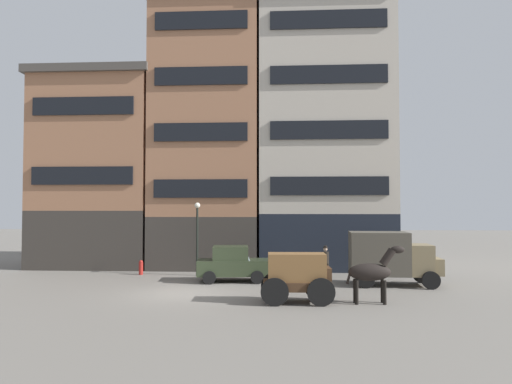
% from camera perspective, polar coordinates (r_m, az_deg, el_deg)
% --- Properties ---
extents(ground_plane, '(120.00, 120.00, 0.00)m').
position_cam_1_polar(ground_plane, '(21.34, -9.25, -12.25)').
color(ground_plane, slate).
extents(building_far_left, '(8.00, 6.86, 12.69)m').
position_cam_1_polar(building_far_left, '(32.96, -18.41, 2.59)').
color(building_far_left, '#38332D').
rests_on(building_far_left, ground_plane).
extents(building_center_left, '(7.24, 6.86, 17.38)m').
position_cam_1_polar(building_center_left, '(31.28, -5.81, 7.08)').
color(building_center_left, '#38332D').
rests_on(building_center_left, ground_plane).
extents(building_center_right, '(8.76, 6.86, 17.22)m').
position_cam_1_polar(building_center_right, '(30.99, 8.40, 7.02)').
color(building_center_right, black).
rests_on(building_center_right, ground_plane).
extents(cargo_wagon, '(2.95, 1.61, 1.98)m').
position_cam_1_polar(cargo_wagon, '(18.92, 5.21, -10.08)').
color(cargo_wagon, '#3D2819').
rests_on(cargo_wagon, ground_plane).
extents(draft_horse, '(2.35, 0.66, 2.30)m').
position_cam_1_polar(draft_horse, '(19.22, 14.16, -9.53)').
color(draft_horse, black).
rests_on(draft_horse, ground_plane).
extents(delivery_truck_near, '(4.44, 2.34, 2.62)m').
position_cam_1_polar(delivery_truck_near, '(23.88, 16.33, -7.64)').
color(delivery_truck_near, '#7A6B4C').
rests_on(delivery_truck_near, ground_plane).
extents(sedan_dark, '(3.85, 2.17, 1.83)m').
position_cam_1_polar(sedan_dark, '(24.20, -2.90, -8.86)').
color(sedan_dark, '#2D3823').
rests_on(sedan_dark, ground_plane).
extents(pedestrian_officer, '(0.47, 0.47, 1.79)m').
position_cam_1_polar(pedestrian_officer, '(25.11, 8.58, -8.43)').
color(pedestrian_officer, black).
rests_on(pedestrian_officer, ground_plane).
extents(streetlamp_curbside, '(0.32, 0.32, 4.12)m').
position_cam_1_polar(streetlamp_curbside, '(26.37, -7.28, -4.45)').
color(streetlamp_curbside, black).
rests_on(streetlamp_curbside, ground_plane).
extents(fire_hydrant_curbside, '(0.24, 0.24, 0.83)m').
position_cam_1_polar(fire_hydrant_curbside, '(27.47, -14.05, -9.00)').
color(fire_hydrant_curbside, maroon).
rests_on(fire_hydrant_curbside, ground_plane).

